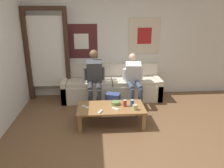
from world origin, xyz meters
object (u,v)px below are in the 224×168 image
(ceramic_bowl, at_px, (116,103))
(game_controller_near_right, at_px, (115,109))
(drink_can_blue, at_px, (132,103))
(game_controller_near_left, at_px, (85,107))
(backpack, at_px, (113,102))
(drink_can_red, at_px, (125,103))
(game_controller_far_center, at_px, (100,112))
(pillar_candle, at_px, (135,107))
(person_seated_teen, at_px, (134,78))
(person_seated_adult, at_px, (94,77))
(couch, at_px, (112,87))
(coffee_table, at_px, (111,109))

(ceramic_bowl, distance_m, game_controller_near_right, 0.21)
(drink_can_blue, distance_m, game_controller_near_left, 0.88)
(backpack, relative_size, drink_can_red, 3.01)
(game_controller_far_center, bearing_deg, pillar_candle, 6.05)
(drink_can_blue, bearing_deg, person_seated_teen, 78.88)
(person_seated_adult, xyz_separation_m, game_controller_near_right, (0.37, -1.05, -0.30))
(couch, xyz_separation_m, ceramic_bowl, (-0.01, -1.19, 0.10))
(coffee_table, xyz_separation_m, pillar_candle, (0.42, -0.16, 0.10))
(couch, distance_m, drink_can_red, 1.30)
(game_controller_near_right, bearing_deg, couch, 88.57)
(coffee_table, distance_m, drink_can_red, 0.28)
(game_controller_near_right, bearing_deg, person_seated_adult, 109.70)
(coffee_table, bearing_deg, couch, 85.25)
(drink_can_red, distance_m, game_controller_near_right, 0.23)
(couch, distance_m, game_controller_near_right, 1.40)
(couch, relative_size, ceramic_bowl, 13.84)
(person_seated_adult, relative_size, game_controller_near_right, 9.54)
(couch, height_order, drink_can_red, couch)
(drink_can_blue, height_order, game_controller_near_right, drink_can_blue)
(person_seated_teen, xyz_separation_m, ceramic_bowl, (-0.48, -0.82, -0.23))
(coffee_table, relative_size, game_controller_far_center, 8.54)
(game_controller_near_left, bearing_deg, pillar_candle, -10.54)
(coffee_table, xyz_separation_m, backpack, (0.08, 0.61, -0.12))
(pillar_candle, height_order, game_controller_far_center, pillar_candle)
(pillar_candle, relative_size, drink_can_blue, 0.87)
(couch, xyz_separation_m, backpack, (-0.03, -0.68, -0.10))
(ceramic_bowl, xyz_separation_m, drink_can_blue, (0.30, -0.09, 0.03))
(backpack, height_order, drink_can_red, drink_can_red)
(backpack, height_order, game_controller_near_left, game_controller_near_left)
(coffee_table, relative_size, ceramic_bowl, 7.33)
(ceramic_bowl, bearing_deg, game_controller_near_right, -95.84)
(backpack, height_order, drink_can_blue, drink_can_blue)
(couch, height_order, ceramic_bowl, couch)
(coffee_table, bearing_deg, drink_can_blue, 1.08)
(person_seated_adult, xyz_separation_m, game_controller_near_left, (-0.17, -0.92, -0.30))
(ceramic_bowl, relative_size, pillar_candle, 1.56)
(person_seated_adult, height_order, game_controller_far_center, person_seated_adult)
(couch, xyz_separation_m, game_controller_near_right, (-0.04, -1.40, 0.08))
(person_seated_teen, bearing_deg, game_controller_far_center, -124.33)
(game_controller_near_left, bearing_deg, game_controller_far_center, -40.70)
(person_seated_adult, xyz_separation_m, person_seated_teen, (0.88, -0.01, -0.05))
(ceramic_bowl, distance_m, game_controller_far_center, 0.44)
(pillar_candle, height_order, drink_can_blue, drink_can_blue)
(game_controller_near_right, bearing_deg, ceramic_bowl, 84.16)
(ceramic_bowl, xyz_separation_m, game_controller_far_center, (-0.30, -0.33, -0.02))
(ceramic_bowl, height_order, game_controller_near_right, ceramic_bowl)
(person_seated_adult, xyz_separation_m, ceramic_bowl, (0.40, -0.83, -0.28))
(person_seated_teen, distance_m, pillar_candle, 1.11)
(drink_can_blue, bearing_deg, backpack, 117.81)
(person_seated_teen, relative_size, ceramic_bowl, 6.68)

